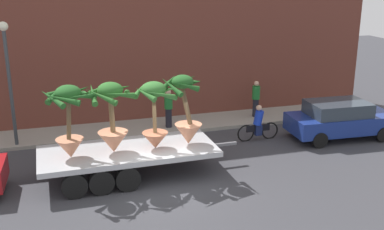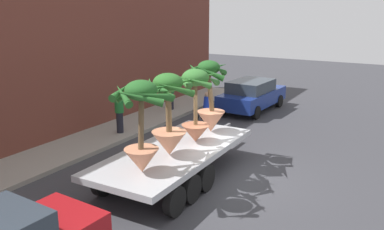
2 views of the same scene
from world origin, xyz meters
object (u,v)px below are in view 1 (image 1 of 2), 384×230
Objects in this scene: parked_car at (340,119)px; cyclist at (258,125)px; flatbed_trailer at (121,155)px; potted_palm_rear at (112,118)px; pedestrian_near_gate at (256,98)px; pedestrian_far_left at (168,108)px; street_lamp at (8,68)px; potted_palm_middle at (155,113)px; potted_palm_extra at (186,113)px; potted_palm_front at (69,118)px.

cyclist is at bearing 167.87° from parked_car.
potted_palm_rear reaches higher than flatbed_trailer.
pedestrian_near_gate is 1.00× the size of pedestrian_far_left.
pedestrian_far_left is at bearing 3.34° from street_lamp.
cyclist is 3.99m from pedestrian_far_left.
street_lamp is (-6.32, -0.37, 2.19)m from pedestrian_far_left.
potted_palm_rear is at bearing -124.14° from pedestrian_far_left.
parked_car is at bearing -55.16° from pedestrian_near_gate.
flatbed_trailer is 1.88m from potted_palm_middle.
potted_palm_extra is 4.50m from cyclist.
pedestrian_far_left reaches higher than parked_car.
potted_palm_front is 3.88m from potted_palm_extra.
street_lamp is at bearing 168.52° from parked_car.
potted_palm_front is at bearing -134.03° from pedestrian_far_left.
potted_palm_extra is 4.51m from pedestrian_far_left.
pedestrian_near_gate is at bearing 29.27° from potted_palm_front.
potted_palm_front is at bearing -178.15° from potted_palm_extra.
potted_palm_rear reaches higher than potted_palm_middle.
pedestrian_far_left reaches higher than cyclist.
pedestrian_near_gate and pedestrian_far_left have the same top height.
pedestrian_near_gate is (-2.34, 3.36, 0.21)m from parked_car.
potted_palm_extra is 7.36m from parked_car.
street_lamp reaches higher than cyclist.
pedestrian_near_gate is 0.35× the size of street_lamp.
parked_car is at bearing 10.06° from potted_palm_middle.
cyclist is 2.86m from pedestrian_near_gate.
pedestrian_near_gate is 4.33m from pedestrian_far_left.
potted_palm_extra is at bearing -34.31° from street_lamp.
potted_palm_front is 1.40× the size of pedestrian_near_gate.
street_lamp is at bearing 139.22° from potted_palm_middle.
street_lamp is at bearing 129.46° from potted_palm_rear.
parked_car is at bearing -12.13° from cyclist.
pedestrian_near_gate is (8.65, 4.85, -1.26)m from potted_palm_front.
flatbed_trailer is at bearing -161.54° from cyclist.
pedestrian_near_gate is at bearing 33.34° from flatbed_trailer.
potted_palm_middle reaches higher than flatbed_trailer.
potted_palm_rear reaches higher than parked_car.
potted_palm_rear is 5.44m from pedestrian_far_left.
street_lamp reaches higher than potted_palm_front.
potted_palm_rear is at bearing -178.90° from potted_palm_extra.
potted_palm_rear reaches higher than cyclist.
potted_palm_middle is 1.36× the size of pedestrian_far_left.
cyclist is at bearing 18.46° from flatbed_trailer.
flatbed_trailer is 1.55× the size of parked_car.
potted_palm_front is at bearing -172.30° from parked_car.
parked_car is 0.93× the size of street_lamp.
pedestrian_near_gate is at bearing 44.67° from potted_palm_extra.
street_lamp is at bearing 132.68° from flatbed_trailer.
cyclist is (6.24, 2.14, -1.49)m from potted_palm_rear.
potted_palm_middle is 0.94× the size of potted_palm_extra.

